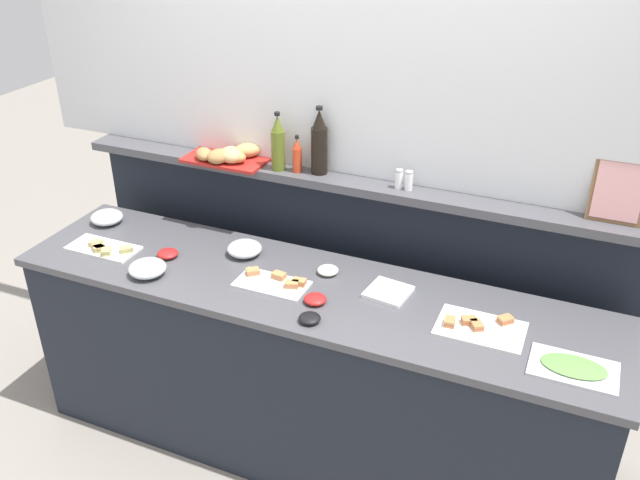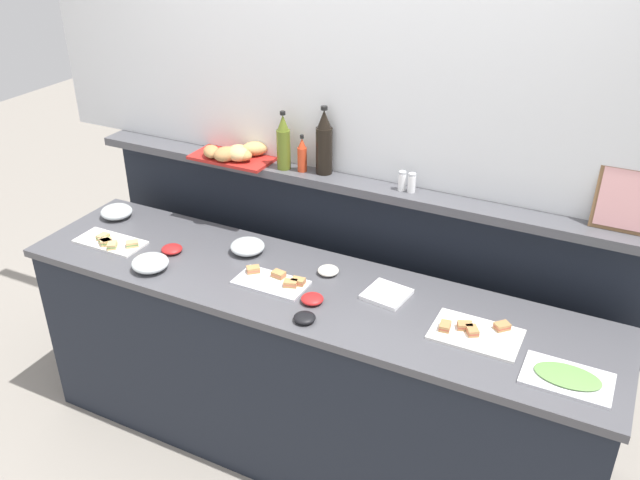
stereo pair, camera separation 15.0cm
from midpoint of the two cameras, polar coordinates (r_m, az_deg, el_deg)
name	(u,v)px [view 2 (the right image)]	position (r m, az deg, el deg)	size (l,w,h in m)	color
ground_plane	(356,375)	(3.89, 4.18, -11.32)	(12.00, 12.00, 0.00)	gray
buffet_counter	(306,372)	(3.17, 0.16, -11.06)	(2.65, 0.63, 0.94)	black
back_ledge_unit	(351,284)	(3.42, 3.87, -3.75)	(2.71, 0.22, 1.27)	black
upper_wall_panel	(360,24)	(2.96, 4.89, 17.67)	(3.31, 0.08, 1.33)	silver
sandwich_platter_side	(274,281)	(2.91, -2.45, -3.48)	(0.31, 0.17, 0.04)	silver
sandwich_platter_rear	(111,242)	(3.33, -16.00, -0.17)	(0.34, 0.16, 0.04)	white
sandwich_platter_front	(475,333)	(2.69, 14.49, -7.59)	(0.34, 0.22, 0.04)	white
cold_cuts_platter	(567,378)	(2.57, 21.73, -10.75)	(0.31, 0.19, 0.02)	silver
glass_bowl_large	(248,247)	(3.14, -4.77, -0.61)	(0.16, 0.16, 0.06)	silver
glass_bowl_medium	(150,264)	(3.07, -12.77, -1.97)	(0.16, 0.16, 0.07)	silver
glass_bowl_small	(117,212)	(3.58, -15.63, 2.26)	(0.16, 0.16, 0.06)	silver
condiment_bowl_teal	(312,299)	(2.78, 0.89, -5.01)	(0.09, 0.09, 0.03)	red
condiment_bowl_cream	(305,318)	(2.67, 0.30, -6.59)	(0.09, 0.09, 0.03)	black
condiment_bowl_dark	(328,270)	(2.97, 2.14, -2.61)	(0.09, 0.09, 0.03)	silver
condiment_bowl_red	(172,249)	(3.19, -11.08, -0.78)	(0.10, 0.10, 0.03)	red
napkin_stack	(387,294)	(2.84, 7.14, -4.58)	(0.17, 0.17, 0.02)	white
hot_sauce_bottle	(302,156)	(3.12, -0.13, 7.12)	(0.04, 0.04, 0.18)	red
wine_bottle_dark	(324,144)	(3.08, 1.75, 8.11)	(0.08, 0.08, 0.32)	black
olive_oil_bottle	(283,143)	(3.14, -1.72, 8.13)	(0.06, 0.06, 0.28)	#56661E
salt_shaker	(402,181)	(2.97, 8.38, 4.93)	(0.03, 0.03, 0.09)	white
pepper_shaker	(412,183)	(2.96, 9.18, 4.77)	(0.03, 0.03, 0.09)	white
bread_basket	(235,153)	(3.28, -5.83, 7.28)	(0.40, 0.29, 0.08)	#B2231E
framed_picture	(623,199)	(2.86, 25.58, 3.11)	(0.21, 0.07, 0.25)	brown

